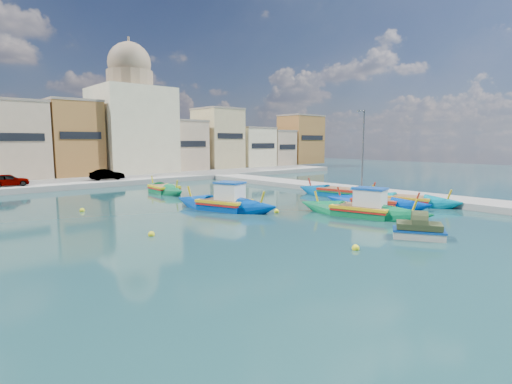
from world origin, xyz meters
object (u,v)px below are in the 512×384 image
luzzu_cyan_south (409,202)px  tender_near (419,231)px  quay_street_lamp (363,149)px  luzzu_green (164,190)px  luzzu_turquoise_cabin (362,211)px  luzzu_blue_cabin (225,205)px  luzzu_cyan_mid (340,193)px  church_block (132,118)px  luzzu_blue_south (376,204)px

luzzu_cyan_south → tender_near: bearing=-150.1°
quay_street_lamp → luzzu_green: size_ratio=0.97×
luzzu_turquoise_cabin → luzzu_blue_cabin: size_ratio=1.05×
luzzu_blue_cabin → tender_near: luzzu_blue_cabin is taller
luzzu_green → tender_near: 25.82m
luzzu_cyan_south → luzzu_cyan_mid: bearing=90.0°
luzzu_green → tender_near: bearing=-87.9°
luzzu_turquoise_cabin → luzzu_cyan_south: 6.96m
luzzu_cyan_mid → tender_near: (-10.05, -12.65, 0.11)m
luzzu_blue_cabin → luzzu_cyan_south: 14.84m
church_block → luzzu_cyan_south: (5.00, -40.17, -8.14)m
tender_near → quay_street_lamp: bearing=43.7°
luzzu_cyan_mid → tender_near: size_ratio=3.16×
church_block → luzzu_cyan_mid: church_block is taller
quay_street_lamp → luzzu_blue_south: (-5.38, -4.94, -4.08)m
church_block → luzzu_cyan_mid: 34.64m
luzzu_cyan_mid → church_block: bearing=98.5°
luzzu_turquoise_cabin → luzzu_cyan_mid: luzzu_turquoise_cabin is taller
luzzu_cyan_south → luzzu_turquoise_cabin: bearing=-178.0°
luzzu_cyan_mid → luzzu_cyan_south: size_ratio=1.12×
luzzu_blue_cabin → luzzu_green: 12.06m
luzzu_blue_south → tender_near: bearing=-135.4°
luzzu_blue_south → luzzu_cyan_south: 3.18m
luzzu_green → tender_near: luzzu_green is taller
church_block → luzzu_cyan_mid: size_ratio=2.04×
luzzu_green → luzzu_cyan_mid: bearing=-50.1°
luzzu_cyan_mid → luzzu_blue_south: (-2.94, -5.64, -0.03)m
quay_street_lamp → tender_near: 17.74m
tender_near → luzzu_cyan_mid: bearing=51.5°
quay_street_lamp → luzzu_cyan_mid: size_ratio=0.85×
church_block → quay_street_lamp: church_block is taller
quay_street_lamp → luzzu_blue_south: size_ratio=0.92×
church_block → quay_street_lamp: size_ratio=2.39×
luzzu_cyan_south → church_block: bearing=97.1°
church_block → luzzu_blue_cabin: 33.94m
luzzu_blue_cabin → luzzu_turquoise_cabin: bearing=-56.4°
quay_street_lamp → luzzu_blue_cabin: size_ratio=0.85×
luzzu_blue_cabin → luzzu_blue_south: (9.53, -6.82, -0.14)m
church_block → luzzu_cyan_mid: (5.00, -33.31, -8.12)m
luzzu_blue_south → luzzu_cyan_mid: bearing=62.5°
luzzu_blue_south → luzzu_cyan_south: luzzu_cyan_south is taller
church_block → quay_street_lamp: 35.04m
tender_near → luzzu_blue_south: bearing=44.6°
luzzu_cyan_mid → luzzu_green: (-11.00, 13.15, -0.01)m
luzzu_green → luzzu_blue_south: 20.45m
luzzu_turquoise_cabin → luzzu_blue_south: bearing=20.2°
church_block → luzzu_blue_south: size_ratio=2.19×
luzzu_blue_cabin → luzzu_cyan_mid: 12.52m
luzzu_turquoise_cabin → luzzu_blue_south: (4.01, 1.48, -0.12)m
luzzu_cyan_south → luzzu_blue_cabin: bearing=147.1°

